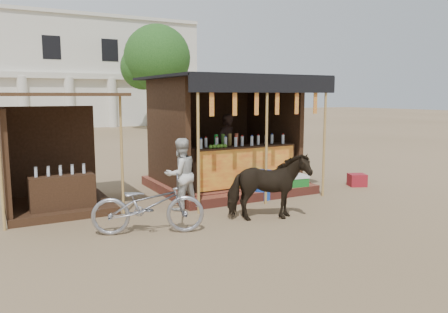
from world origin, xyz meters
TOP-DOWN VIEW (x-y plane):
  - ground at (0.00, 0.00)m, footprint 120.00×120.00m
  - main_stall at (1.01, 3.36)m, footprint 3.60×3.61m
  - secondary_stall at (-3.17, 3.24)m, footprint 2.40×2.40m
  - cow at (0.35, 0.51)m, footprint 1.64×1.09m
  - motorbike at (-1.89, 0.80)m, footprint 2.00×1.28m
  - bystander at (-0.79, 2.00)m, footprint 0.81×0.68m
  - blue_barrel at (1.18, 2.00)m, footprint 0.56×0.56m
  - red_crate at (4.14, 2.00)m, footprint 0.53×0.51m
  - cooler at (2.11, 2.03)m, footprint 0.70×0.53m
  - background_building at (-2.00, 29.94)m, footprint 26.00×7.45m
  - tree at (5.81, 22.14)m, footprint 4.50×4.40m

SIDE VIEW (x-z plane):
  - ground at x=0.00m, z-range 0.00..0.00m
  - red_crate at x=4.14m, z-range 0.00..0.32m
  - cooler at x=2.11m, z-range 0.00..0.46m
  - blue_barrel at x=1.18m, z-range 0.00..0.65m
  - motorbike at x=-1.89m, z-range 0.00..0.99m
  - cow at x=0.35m, z-range 0.00..1.27m
  - bystander at x=-0.79m, z-range 0.00..1.48m
  - secondary_stall at x=-3.17m, z-range -0.34..2.04m
  - main_stall at x=1.01m, z-range -0.37..2.41m
  - background_building at x=-2.00m, z-range -0.11..8.07m
  - tree at x=5.81m, z-range 1.13..8.13m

